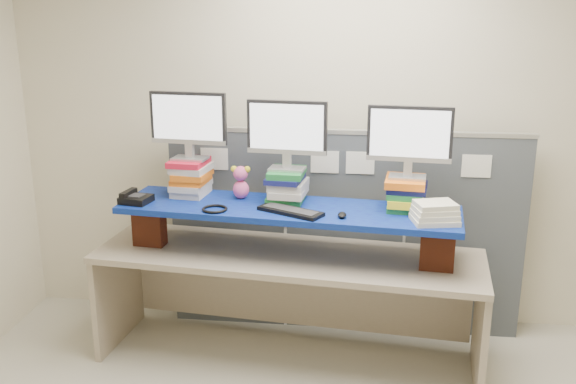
# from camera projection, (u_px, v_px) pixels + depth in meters

# --- Properties ---
(room) EXTENTS (5.00, 4.00, 2.80)m
(room) POSITION_uv_depth(u_px,v_px,m) (334.00, 233.00, 2.83)
(room) COLOR beige
(room) RESTS_ON ground
(cubicle_partition) EXTENTS (2.60, 0.06, 1.53)m
(cubicle_partition) POSITION_uv_depth(u_px,v_px,m) (344.00, 232.00, 4.71)
(cubicle_partition) COLOR #41474D
(cubicle_partition) RESTS_ON ground
(desk) EXTENTS (2.64, 1.02, 0.78)m
(desk) POSITION_uv_depth(u_px,v_px,m) (288.00, 275.00, 4.30)
(desk) COLOR tan
(desk) RESTS_ON ground
(brick_pier_left) EXTENTS (0.22, 0.14, 0.28)m
(brick_pier_left) POSITION_uv_depth(u_px,v_px,m) (149.00, 225.00, 4.38)
(brick_pier_left) COLOR maroon
(brick_pier_left) RESTS_ON desk
(brick_pier_right) EXTENTS (0.22, 0.14, 0.28)m
(brick_pier_right) POSITION_uv_depth(u_px,v_px,m) (437.00, 247.00, 3.97)
(brick_pier_right) COLOR maroon
(brick_pier_right) RESTS_ON desk
(blue_board) EXTENTS (2.26, 0.78, 0.04)m
(blue_board) POSITION_uv_depth(u_px,v_px,m) (288.00, 210.00, 4.18)
(blue_board) COLOR #090A73
(blue_board) RESTS_ON brick_pier_left
(book_stack_left) EXTENTS (0.28, 0.32, 0.25)m
(book_stack_left) POSITION_uv_depth(u_px,v_px,m) (191.00, 177.00, 4.40)
(book_stack_left) COLOR #B8B4AF
(book_stack_left) RESTS_ON blue_board
(book_stack_center) EXTENTS (0.28, 0.32, 0.22)m
(book_stack_center) POSITION_uv_depth(u_px,v_px,m) (287.00, 186.00, 4.26)
(book_stack_center) COLOR #1F7434
(book_stack_center) RESTS_ON blue_board
(book_stack_right) EXTENTS (0.29, 0.33, 0.21)m
(book_stack_right) POSITION_uv_depth(u_px,v_px,m) (406.00, 193.00, 4.10)
(book_stack_right) COLOR #1F7434
(book_stack_right) RESTS_ON blue_board
(monitor_left) EXTENTS (0.53, 0.17, 0.46)m
(monitor_left) POSITION_uv_depth(u_px,v_px,m) (188.00, 122.00, 4.29)
(monitor_left) COLOR #A9A9AF
(monitor_left) RESTS_ON book_stack_left
(monitor_center) EXTENTS (0.53, 0.17, 0.46)m
(monitor_center) POSITION_uv_depth(u_px,v_px,m) (287.00, 131.00, 4.15)
(monitor_center) COLOR #A9A9AF
(monitor_center) RESTS_ON book_stack_center
(monitor_right) EXTENTS (0.53, 0.17, 0.46)m
(monitor_right) POSITION_uv_depth(u_px,v_px,m) (410.00, 138.00, 3.99)
(monitor_right) COLOR #A9A9AF
(monitor_right) RESTS_ON book_stack_right
(keyboard) EXTENTS (0.44, 0.32, 0.03)m
(keyboard) POSITION_uv_depth(u_px,v_px,m) (291.00, 211.00, 4.04)
(keyboard) COLOR black
(keyboard) RESTS_ON blue_board
(mouse) EXTENTS (0.07, 0.10, 0.03)m
(mouse) POSITION_uv_depth(u_px,v_px,m) (342.00, 215.00, 3.96)
(mouse) COLOR black
(mouse) RESTS_ON blue_board
(desk_phone) EXTENTS (0.21, 0.20, 0.08)m
(desk_phone) POSITION_uv_depth(u_px,v_px,m) (135.00, 198.00, 4.25)
(desk_phone) COLOR black
(desk_phone) RESTS_ON blue_board
(headset) EXTENTS (0.20, 0.20, 0.02)m
(headset) POSITION_uv_depth(u_px,v_px,m) (215.00, 209.00, 4.09)
(headset) COLOR black
(headset) RESTS_ON blue_board
(plush_toy) EXTENTS (0.13, 0.10, 0.23)m
(plush_toy) POSITION_uv_depth(u_px,v_px,m) (241.00, 182.00, 4.32)
(plush_toy) COLOR #E15594
(plush_toy) RESTS_ON blue_board
(binder_stack) EXTENTS (0.30, 0.26, 0.13)m
(binder_stack) POSITION_uv_depth(u_px,v_px,m) (435.00, 213.00, 3.85)
(binder_stack) COLOR #EEEACB
(binder_stack) RESTS_ON blue_board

